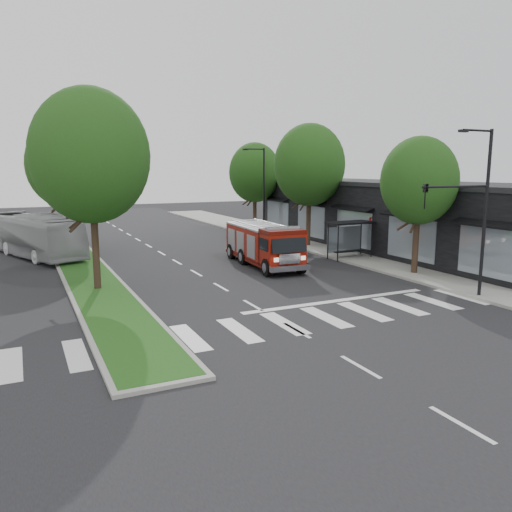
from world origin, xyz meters
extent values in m
plane|color=black|center=(0.00, 0.00, 0.00)|extent=(140.00, 140.00, 0.00)
cube|color=gray|center=(12.50, 10.00, 0.07)|extent=(5.00, 80.00, 0.15)
cube|color=gray|center=(-6.00, 18.00, 0.07)|extent=(3.00, 50.00, 0.14)
cube|color=#154A17|center=(-6.00, 18.00, 0.14)|extent=(2.60, 49.50, 0.02)
cube|color=black|center=(17.00, 10.00, 2.50)|extent=(8.00, 30.00, 5.00)
cylinder|color=black|center=(9.80, 7.40, 1.25)|extent=(0.08, 0.08, 2.50)
cylinder|color=black|center=(12.60, 7.40, 1.25)|extent=(0.08, 0.08, 2.50)
cylinder|color=black|center=(9.80, 8.60, 1.25)|extent=(0.08, 0.08, 2.50)
cylinder|color=black|center=(12.60, 8.60, 1.25)|extent=(0.08, 0.08, 2.50)
cube|color=black|center=(11.20, 8.00, 2.55)|extent=(3.20, 1.60, 0.12)
cube|color=#8C99A5|center=(11.20, 8.70, 1.30)|extent=(2.80, 0.04, 1.80)
cube|color=black|center=(11.20, 8.00, 0.55)|extent=(2.40, 0.40, 0.08)
cylinder|color=black|center=(11.50, 2.00, 1.87)|extent=(0.36, 0.36, 3.74)
ellipsoid|color=#19340E|center=(11.50, 2.00, 5.53)|extent=(4.40, 4.40, 5.06)
cylinder|color=black|center=(11.50, 14.00, 2.20)|extent=(0.36, 0.36, 4.40)
ellipsoid|color=#19340E|center=(11.50, 14.00, 6.50)|extent=(5.60, 5.60, 6.44)
cylinder|color=black|center=(11.50, 24.00, 1.98)|extent=(0.36, 0.36, 3.96)
ellipsoid|color=#19340E|center=(11.50, 24.00, 5.85)|extent=(5.00, 5.00, 5.75)
cylinder|color=black|center=(-6.00, 6.00, 2.31)|extent=(0.36, 0.36, 4.62)
ellipsoid|color=#19340E|center=(-6.00, 6.00, 6.83)|extent=(5.80, 5.80, 6.67)
cylinder|color=black|center=(-6.00, 20.00, 2.20)|extent=(0.36, 0.36, 4.40)
ellipsoid|color=#19340E|center=(-6.00, 20.00, 6.50)|extent=(5.60, 5.60, 6.44)
cylinder|color=black|center=(10.50, -3.50, 4.00)|extent=(0.16, 0.16, 8.00)
cylinder|color=black|center=(9.60, -3.50, 7.90)|extent=(1.80, 0.10, 0.10)
cube|color=black|center=(8.70, -3.50, 7.85)|extent=(0.45, 0.20, 0.12)
cylinder|color=black|center=(8.50, -3.50, 5.40)|extent=(4.00, 0.10, 0.10)
imported|color=black|center=(6.70, -3.50, 5.00)|extent=(0.18, 0.22, 1.10)
cylinder|color=black|center=(10.50, 20.00, 4.00)|extent=(0.16, 0.16, 8.00)
cylinder|color=black|center=(9.60, 20.00, 7.90)|extent=(1.80, 0.10, 0.10)
cube|color=black|center=(8.70, 20.00, 7.85)|extent=(0.45, 0.20, 0.12)
cube|color=#4E0A04|center=(4.72, 8.49, 0.48)|extent=(2.86, 8.12, 0.24)
cube|color=maroon|center=(4.76, 9.25, 1.47)|extent=(2.74, 6.22, 1.90)
cube|color=maroon|center=(4.54, 5.55, 1.47)|extent=(2.48, 1.85, 2.00)
cube|color=#B2B2B7|center=(4.76, 9.25, 2.47)|extent=(2.74, 6.22, 0.11)
cylinder|color=#B2B2B7|center=(3.91, 9.30, 2.66)|extent=(0.44, 5.70, 0.10)
cylinder|color=#B2B2B7|center=(5.62, 9.20, 2.66)|extent=(0.44, 5.70, 0.10)
cube|color=silver|center=(4.47, 4.45, 0.57)|extent=(2.49, 0.48, 0.33)
cube|color=#8C99A5|center=(4.54, 5.55, 2.76)|extent=(2.11, 0.46, 0.17)
cylinder|color=black|center=(3.43, 5.33, 0.52)|extent=(0.40, 1.06, 1.05)
cylinder|color=black|center=(5.61, 5.19, 0.52)|extent=(0.40, 1.06, 1.05)
cylinder|color=black|center=(3.67, 9.32, 0.52)|extent=(0.40, 1.06, 1.05)
cylinder|color=black|center=(5.86, 9.18, 0.52)|extent=(0.40, 1.06, 1.05)
cylinder|color=black|center=(3.81, 11.60, 0.52)|extent=(0.40, 1.06, 1.05)
cylinder|color=black|center=(5.99, 11.46, 0.52)|extent=(0.40, 1.06, 1.05)
imported|color=#A9AAAE|center=(-8.50, 18.41, 1.55)|extent=(6.26, 11.32, 3.09)
camera|label=1|loc=(-9.42, -20.05, 6.18)|focal=35.00mm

